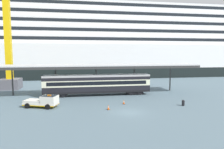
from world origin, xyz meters
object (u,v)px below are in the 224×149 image
object	(u,v)px
service_truck	(44,101)
traffic_cone_mid	(108,107)
quay_bollard	(183,103)
cruise_ship	(121,44)
dockside_crane	(11,11)
traffic_cone_near	(124,102)
train_carriage	(97,84)

from	to	relation	value
service_truck	traffic_cone_mid	xyz separation A→B (m)	(9.62, -2.95, -0.62)
quay_bollard	cruise_ship	bearing A→B (deg)	89.86
service_truck	dockside_crane	size ratio (longest dim) A/B	0.10
service_truck	traffic_cone_near	xyz separation A→B (m)	(12.61, -0.04, -0.64)
cruise_ship	traffic_cone_near	size ratio (longest dim) A/B	245.28
traffic_cone_near	quay_bollard	world-z (taller)	quay_bollard
service_truck	traffic_cone_near	bearing A→B (deg)	-0.19
traffic_cone_mid	traffic_cone_near	bearing A→B (deg)	44.25
service_truck	traffic_cone_mid	distance (m)	10.08
train_carriage	dockside_crane	xyz separation A→B (m)	(-18.56, 10.36, 15.49)
cruise_ship	train_carriage	bearing A→B (deg)	-108.75
train_carriage	traffic_cone_near	world-z (taller)	train_carriage
dockside_crane	cruise_ship	bearing A→B (deg)	41.15
traffic_cone_mid	quay_bollard	distance (m)	12.12
cruise_ship	train_carriage	world-z (taller)	cruise_ship
cruise_ship	train_carriage	xyz separation A→B (m)	(-12.83, -37.78, -9.48)
cruise_ship	train_carriage	distance (m)	41.01
traffic_cone_near	dockside_crane	bearing A→B (deg)	140.46
service_truck	quay_bollard	world-z (taller)	service_truck
traffic_cone_near	quay_bollard	distance (m)	9.47
service_truck	dockside_crane	bearing A→B (deg)	117.61
quay_bollard	traffic_cone_mid	bearing A→B (deg)	-178.22
traffic_cone_mid	quay_bollard	world-z (taller)	quay_bollard
traffic_cone_near	dockside_crane	size ratio (longest dim) A/B	0.01
cruise_ship	quay_bollard	size ratio (longest dim) A/B	182.87
service_truck	traffic_cone_mid	size ratio (longest dim) A/B	7.48
service_truck	traffic_cone_mid	world-z (taller)	service_truck
cruise_ship	dockside_crane	xyz separation A→B (m)	(-31.39, -27.42, 6.00)
cruise_ship	dockside_crane	distance (m)	42.11
traffic_cone_near	traffic_cone_mid	world-z (taller)	traffic_cone_mid
service_truck	dockside_crane	world-z (taller)	dockside_crane
traffic_cone_near	traffic_cone_mid	xyz separation A→B (m)	(-2.99, -2.91, 0.02)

